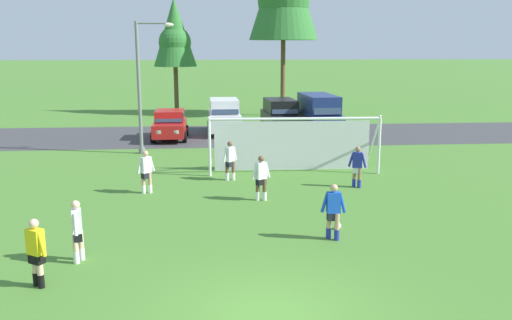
# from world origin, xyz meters

# --- Properties ---
(ground_plane) EXTENTS (400.00, 400.00, 0.00)m
(ground_plane) POSITION_xyz_m (0.00, 15.00, 0.00)
(ground_plane) COLOR #477A2D
(parking_lot_strip) EXTENTS (52.00, 8.40, 0.01)m
(parking_lot_strip) POSITION_xyz_m (0.00, 23.15, 0.00)
(parking_lot_strip) COLOR #3D3D3F
(parking_lot_strip) RESTS_ON ground
(soccer_ball) EXTENTS (0.22, 0.22, 0.22)m
(soccer_ball) POSITION_xyz_m (2.68, 5.19, 0.11)
(soccer_ball) COLOR white
(soccer_ball) RESTS_ON ground
(soccer_goal) EXTENTS (7.46, 2.11, 2.57)m
(soccer_goal) POSITION_xyz_m (2.49, 13.14, 1.29)
(soccer_goal) COLOR white
(soccer_goal) RESTS_ON ground
(referee) EXTENTS (0.62, 0.53, 1.64)m
(referee) POSITION_xyz_m (-5.13, 1.83, 0.82)
(referee) COLOR beige
(referee) RESTS_ON ground
(player_striker_near) EXTENTS (0.63, 0.53, 1.64)m
(player_striker_near) POSITION_xyz_m (-0.35, 11.62, 0.82)
(player_striker_near) COLOR brown
(player_striker_near) RESTS_ON ground
(player_midfield_center) EXTENTS (0.65, 0.50, 1.64)m
(player_midfield_center) POSITION_xyz_m (-3.57, 9.85, 0.82)
(player_midfield_center) COLOR tan
(player_midfield_center) RESTS_ON ground
(player_defender_far) EXTENTS (0.70, 0.37, 1.64)m
(player_defender_far) POSITION_xyz_m (4.58, 10.06, 0.82)
(player_defender_far) COLOR #936B4C
(player_defender_far) RESTS_ON ground
(player_winger_left) EXTENTS (0.73, 0.32, 1.64)m
(player_winger_left) POSITION_xyz_m (2.34, 4.36, 0.82)
(player_winger_left) COLOR tan
(player_winger_left) RESTS_ON ground
(player_winger_right) EXTENTS (0.33, 0.75, 1.64)m
(player_winger_right) POSITION_xyz_m (-4.55, 3.28, 0.82)
(player_winger_right) COLOR beige
(player_winger_right) RESTS_ON ground
(player_trailing_back) EXTENTS (0.72, 0.39, 1.64)m
(player_trailing_back) POSITION_xyz_m (0.65, 8.53, 0.82)
(player_trailing_back) COLOR brown
(player_trailing_back) RESTS_ON ground
(parked_car_slot_far_left) EXTENTS (2.05, 4.20, 1.72)m
(parked_car_slot_far_left) POSITION_xyz_m (-3.57, 22.07, 0.88)
(parked_car_slot_far_left) COLOR red
(parked_car_slot_far_left) RESTS_ON ground
(parked_car_slot_left) EXTENTS (2.22, 4.64, 2.16)m
(parked_car_slot_left) POSITION_xyz_m (-0.27, 24.05, 1.11)
(parked_car_slot_left) COLOR silver
(parked_car_slot_left) RESTS_ON ground
(parked_car_slot_center_left) EXTENTS (2.38, 4.72, 2.16)m
(parked_car_slot_center_left) POSITION_xyz_m (3.30, 23.78, 1.11)
(parked_car_slot_center_left) COLOR black
(parked_car_slot_center_left) RESTS_ON ground
(parked_car_slot_center) EXTENTS (2.43, 4.92, 2.52)m
(parked_car_slot_center) POSITION_xyz_m (5.57, 22.83, 1.34)
(parked_car_slot_center) COLOR navy
(parked_car_slot_center) RESTS_ON ground
(tree_left_edge) EXTENTS (3.47, 3.47, 9.25)m
(tree_left_edge) POSITION_xyz_m (-3.95, 34.60, 6.36)
(tree_left_edge) COLOR brown
(tree_left_edge) RESTS_ON ground
(street_lamp) EXTENTS (2.00, 0.32, 6.68)m
(street_lamp) POSITION_xyz_m (-4.54, 17.73, 3.47)
(street_lamp) COLOR slate
(street_lamp) RESTS_ON ground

